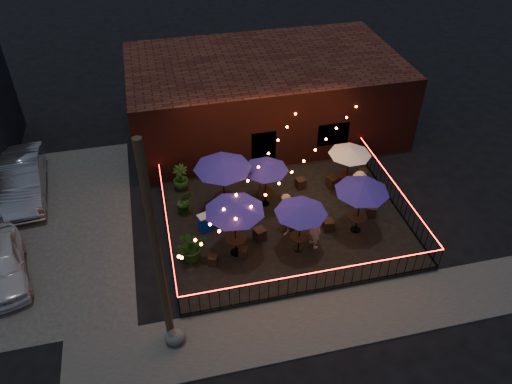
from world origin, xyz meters
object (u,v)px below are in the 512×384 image
(utility_pole, at_px, (157,253))
(cafe_table_1, at_px, (223,165))
(cafe_table_4, at_px, (362,189))
(cafe_table_3, at_px, (266,167))
(cafe_table_2, at_px, (301,210))
(cooler, at_px, (206,222))
(boulder, at_px, (175,337))
(cafe_table_0, at_px, (235,208))
(cafe_table_5, at_px, (350,152))

(utility_pole, distance_m, cafe_table_1, 6.72)
(cafe_table_4, bearing_deg, cafe_table_3, 142.31)
(cafe_table_2, xyz_separation_m, cafe_table_3, (-0.62, 3.08, -0.06))
(cafe_table_1, xyz_separation_m, cafe_table_4, (5.15, -2.50, -0.25))
(cooler, relative_size, boulder, 1.00)
(cafe_table_0, xyz_separation_m, boulder, (-2.80, -3.56, -2.19))
(cafe_table_1, relative_size, cafe_table_3, 1.07)
(cafe_table_2, height_order, cafe_table_5, cafe_table_2)
(cafe_table_2, xyz_separation_m, boulder, (-5.29, -3.18, -1.92))
(cafe_table_3, height_order, boulder, cafe_table_3)
(cafe_table_4, bearing_deg, cafe_table_1, 154.14)
(cafe_table_4, distance_m, cafe_table_5, 3.01)
(utility_pole, distance_m, cafe_table_4, 8.94)
(cafe_table_0, distance_m, cafe_table_2, 2.53)
(cafe_table_3, bearing_deg, cafe_table_4, -37.69)
(cafe_table_3, xyz_separation_m, boulder, (-4.67, -6.26, -1.86))
(cafe_table_3, bearing_deg, cafe_table_5, 5.26)
(utility_pole, distance_m, cooler, 6.27)
(utility_pole, relative_size, cafe_table_0, 2.81)
(cafe_table_5, bearing_deg, cafe_table_3, -174.74)
(cafe_table_0, distance_m, cooler, 2.71)
(boulder, bearing_deg, utility_pole, 112.14)
(utility_pole, xyz_separation_m, cafe_table_0, (2.94, 3.23, -1.50))
(cafe_table_2, bearing_deg, cafe_table_0, 171.30)
(cafe_table_4, xyz_separation_m, boulder, (-7.98, -3.71, -2.07))
(cafe_table_4, distance_m, boulder, 9.04)
(cafe_table_0, relative_size, cafe_table_5, 1.12)
(cafe_table_2, distance_m, cafe_table_4, 2.74)
(boulder, bearing_deg, cafe_table_1, 65.47)
(utility_pole, xyz_separation_m, cafe_table_5, (8.79, 6.30, -1.90))
(cafe_table_1, distance_m, cafe_table_3, 1.90)
(cafe_table_2, relative_size, cooler, 3.37)
(cooler, bearing_deg, cafe_table_5, -6.17)
(cafe_table_4, bearing_deg, cafe_table_0, -178.39)
(utility_pole, relative_size, cafe_table_5, 3.14)
(cafe_table_3, relative_size, cafe_table_4, 0.98)
(cafe_table_2, bearing_deg, cafe_table_4, 11.07)
(cafe_table_5, xyz_separation_m, cooler, (-6.83, -1.44, -1.55))
(utility_pole, distance_m, cafe_table_5, 10.98)
(utility_pole, bearing_deg, cooler, 67.92)
(cooler, bearing_deg, cafe_table_4, -31.62)
(cafe_table_5, xyz_separation_m, boulder, (-8.66, -6.63, -1.79))
(cafe_table_3, bearing_deg, utility_pole, -129.05)
(utility_pole, height_order, cafe_table_0, utility_pole)
(cafe_table_1, relative_size, cooler, 3.41)
(cafe_table_1, xyz_separation_m, boulder, (-2.83, -6.20, -2.32))
(cafe_table_4, bearing_deg, boulder, -155.07)
(cafe_table_1, height_order, cafe_table_3, cafe_table_1)
(cafe_table_5, bearing_deg, cafe_table_4, -103.12)
(cafe_table_3, height_order, cafe_table_5, cafe_table_3)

